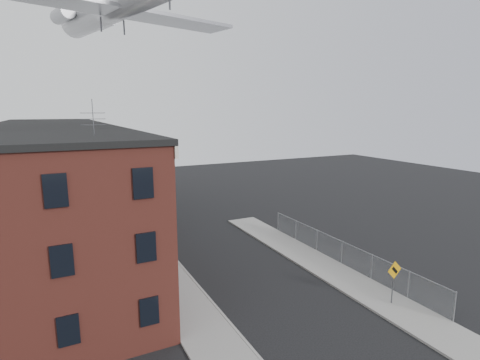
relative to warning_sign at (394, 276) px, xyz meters
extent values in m
plane|color=black|center=(-5.60, 1.03, -1.88)|extent=(120.00, 120.00, 0.00)
cube|color=gray|center=(-11.10, 25.03, -1.82)|extent=(3.00, 62.00, 0.12)
cube|color=gray|center=(-0.10, 7.03, -1.82)|extent=(3.00, 26.00, 0.12)
cube|color=gray|center=(-9.65, 25.03, -1.81)|extent=(0.15, 62.00, 0.14)
cube|color=gray|center=(-1.55, 7.03, -1.81)|extent=(0.15, 26.00, 0.14)
cube|color=#371711|center=(-17.60, 8.03, 3.12)|extent=(10.00, 12.00, 10.00)
cube|color=black|center=(-17.60, 8.03, 8.27)|extent=(10.30, 12.30, 0.30)
cube|color=beige|center=(-12.52, 8.03, 7.82)|extent=(0.16, 12.20, 0.60)
cylinder|color=#515156|center=(-15.60, 6.03, 9.27)|extent=(0.04, 0.04, 2.00)
cube|color=slate|center=(-17.60, 17.53, 3.12)|extent=(10.00, 7.00, 10.00)
cube|color=black|center=(-17.60, 17.53, 8.27)|extent=(10.25, 7.00, 0.30)
cube|color=gray|center=(-11.70, 17.53, -1.33)|extent=(1.80, 6.40, 0.25)
cube|color=beige|center=(-11.70, 17.53, 0.87)|extent=(1.90, 6.50, 0.15)
cube|color=gray|center=(-17.60, 24.53, 3.12)|extent=(10.00, 7.00, 10.00)
cube|color=black|center=(-17.60, 24.53, 8.27)|extent=(10.25, 7.00, 0.30)
cube|color=gray|center=(-11.70, 24.53, -1.33)|extent=(1.80, 6.40, 0.25)
cube|color=beige|center=(-11.70, 24.53, 0.87)|extent=(1.90, 6.50, 0.15)
cube|color=slate|center=(-17.60, 31.53, 3.12)|extent=(10.00, 7.00, 10.00)
cube|color=black|center=(-17.60, 31.53, 8.27)|extent=(10.25, 7.00, 0.30)
cube|color=gray|center=(-11.70, 31.53, -1.33)|extent=(1.80, 6.40, 0.25)
cube|color=beige|center=(-11.70, 31.53, 0.87)|extent=(1.90, 6.50, 0.15)
cube|color=gray|center=(-17.60, 38.53, 3.12)|extent=(10.00, 7.00, 10.00)
cube|color=black|center=(-17.60, 38.53, 8.27)|extent=(10.25, 7.00, 0.30)
cube|color=gray|center=(-11.70, 38.53, -1.33)|extent=(1.80, 6.40, 0.25)
cube|color=beige|center=(-11.70, 38.53, 0.87)|extent=(1.90, 6.50, 0.15)
cube|color=slate|center=(-17.60, 45.53, 3.12)|extent=(10.00, 7.00, 10.00)
cube|color=black|center=(-17.60, 45.53, 8.27)|extent=(10.25, 7.00, 0.30)
cube|color=gray|center=(-11.70, 45.53, -1.33)|extent=(1.80, 6.40, 0.25)
cube|color=beige|center=(-11.70, 45.53, 0.87)|extent=(1.90, 6.50, 0.15)
cylinder|color=gray|center=(1.40, -2.97, -0.93)|extent=(0.06, 0.06, 1.90)
cylinder|color=gray|center=(1.40, 0.03, -0.93)|extent=(0.06, 0.06, 1.90)
cylinder|color=gray|center=(1.40, 3.03, -0.93)|extent=(0.06, 0.06, 1.90)
cylinder|color=gray|center=(1.40, 6.03, -0.93)|extent=(0.06, 0.06, 1.90)
cylinder|color=gray|center=(1.40, 9.03, -0.93)|extent=(0.06, 0.06, 1.90)
cylinder|color=gray|center=(1.40, 12.03, -0.93)|extent=(0.06, 0.06, 1.90)
cylinder|color=gray|center=(1.40, 15.03, -0.93)|extent=(0.06, 0.06, 1.90)
cube|color=gray|center=(1.40, 6.03, -0.03)|extent=(0.04, 18.00, 0.04)
cube|color=gray|center=(1.40, 6.03, -0.93)|extent=(0.02, 18.00, 1.80)
cylinder|color=#515156|center=(0.00, 0.03, -0.58)|extent=(0.07, 0.07, 2.60)
cube|color=#E89F0C|center=(0.00, -0.01, 0.37)|extent=(1.10, 0.03, 1.10)
cube|color=black|center=(0.00, -0.03, 0.37)|extent=(0.52, 0.02, 0.52)
cylinder|color=black|center=(-11.20, 19.03, 2.62)|extent=(0.26, 0.26, 9.00)
cube|color=black|center=(-11.20, 19.03, 6.42)|extent=(1.80, 0.12, 0.12)
cylinder|color=black|center=(-11.90, 19.03, 6.62)|extent=(0.08, 0.08, 0.25)
cylinder|color=black|center=(-10.50, 19.03, 6.62)|extent=(0.08, 0.08, 0.25)
cylinder|color=black|center=(-11.00, 29.03, -0.68)|extent=(0.24, 0.24, 2.40)
sphere|color=#1C4512|center=(-11.00, 29.03, 1.72)|extent=(3.20, 3.20, 3.20)
sphere|color=#1C4512|center=(-10.50, 28.73, 1.16)|extent=(2.24, 2.24, 2.24)
imported|color=#B11628|center=(-8.71, 20.50, -1.26)|extent=(1.76, 3.77, 1.25)
imported|color=black|center=(-9.10, 25.00, -1.23)|extent=(1.61, 4.02, 1.30)
imported|color=gray|center=(-9.20, 33.77, -1.33)|extent=(2.02, 3.97, 1.11)
cylinder|color=silver|center=(-10.83, 26.20, 20.03)|extent=(9.25, 24.17, 3.22)
cone|color=silver|center=(-13.90, 37.87, 20.03)|extent=(3.88, 3.74, 3.22)
cube|color=#939399|center=(-10.45, 24.74, 19.02)|extent=(24.42, 10.22, 0.35)
cylinder|color=#939399|center=(-15.34, 33.85, 20.23)|extent=(2.58, 4.30, 1.61)
cylinder|color=#939399|center=(-10.67, 35.08, 20.23)|extent=(2.58, 4.30, 1.61)
cylinder|color=#515156|center=(-8.28, 16.47, 18.22)|extent=(0.16, 0.16, 1.21)
camera|label=1|loc=(-17.56, -14.51, 9.70)|focal=28.00mm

